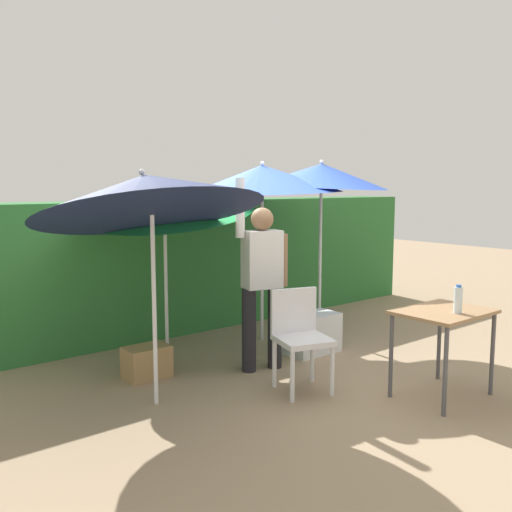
{
  "coord_description": "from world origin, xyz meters",
  "views": [
    {
      "loc": [
        -3.52,
        -4.04,
        1.81
      ],
      "look_at": [
        0.0,
        0.3,
        1.1
      ],
      "focal_mm": 39.06,
      "sensor_mm": 36.0,
      "label": 1
    }
  ],
  "objects_px": {
    "cooler_box": "(312,333)",
    "folding_table": "(443,321)",
    "person_vendor": "(262,276)",
    "umbrella_yellow": "(262,179)",
    "umbrella_navy": "(147,195)",
    "umbrella_orange": "(167,198)",
    "crate_cardboard": "(147,362)",
    "bottle_water": "(458,300)",
    "umbrella_rainbow": "(321,176)",
    "chair_plastic": "(299,333)"
  },
  "relations": [
    {
      "from": "umbrella_rainbow",
      "to": "umbrella_yellow",
      "type": "distance_m",
      "value": 0.74
    },
    {
      "from": "umbrella_navy",
      "to": "bottle_water",
      "type": "height_order",
      "value": "umbrella_navy"
    },
    {
      "from": "umbrella_yellow",
      "to": "folding_table",
      "type": "relative_size",
      "value": 2.6
    },
    {
      "from": "umbrella_orange",
      "to": "bottle_water",
      "type": "relative_size",
      "value": 8.61
    },
    {
      "from": "person_vendor",
      "to": "crate_cardboard",
      "type": "bearing_deg",
      "value": 153.41
    },
    {
      "from": "folding_table",
      "to": "bottle_water",
      "type": "height_order",
      "value": "bottle_water"
    },
    {
      "from": "cooler_box",
      "to": "bottle_water",
      "type": "distance_m",
      "value": 1.85
    },
    {
      "from": "chair_plastic",
      "to": "cooler_box",
      "type": "xyz_separation_m",
      "value": [
        0.86,
        0.7,
        -0.3
      ]
    },
    {
      "from": "cooler_box",
      "to": "bottle_water",
      "type": "bearing_deg",
      "value": -91.32
    },
    {
      "from": "bottle_water",
      "to": "umbrella_navy",
      "type": "bearing_deg",
      "value": 142.78
    },
    {
      "from": "chair_plastic",
      "to": "cooler_box",
      "type": "relative_size",
      "value": 1.5
    },
    {
      "from": "umbrella_yellow",
      "to": "crate_cardboard",
      "type": "height_order",
      "value": "umbrella_yellow"
    },
    {
      "from": "umbrella_rainbow",
      "to": "bottle_water",
      "type": "height_order",
      "value": "umbrella_rainbow"
    },
    {
      "from": "umbrella_navy",
      "to": "person_vendor",
      "type": "distance_m",
      "value": 1.52
    },
    {
      "from": "cooler_box",
      "to": "folding_table",
      "type": "height_order",
      "value": "folding_table"
    },
    {
      "from": "umbrella_rainbow",
      "to": "folding_table",
      "type": "bearing_deg",
      "value": -106.5
    },
    {
      "from": "bottle_water",
      "to": "umbrella_yellow",
      "type": "bearing_deg",
      "value": 91.37
    },
    {
      "from": "umbrella_yellow",
      "to": "crate_cardboard",
      "type": "distance_m",
      "value": 2.43
    },
    {
      "from": "umbrella_rainbow",
      "to": "bottle_water",
      "type": "bearing_deg",
      "value": -105.92
    },
    {
      "from": "umbrella_orange",
      "to": "crate_cardboard",
      "type": "bearing_deg",
      "value": -140.03
    },
    {
      "from": "umbrella_orange",
      "to": "crate_cardboard",
      "type": "xyz_separation_m",
      "value": [
        -0.48,
        -0.41,
        -1.53
      ]
    },
    {
      "from": "cooler_box",
      "to": "umbrella_orange",
      "type": "bearing_deg",
      "value": 147.47
    },
    {
      "from": "umbrella_rainbow",
      "to": "umbrella_yellow",
      "type": "relative_size",
      "value": 1.01
    },
    {
      "from": "cooler_box",
      "to": "folding_table",
      "type": "distance_m",
      "value": 1.66
    },
    {
      "from": "umbrella_orange",
      "to": "chair_plastic",
      "type": "bearing_deg",
      "value": -73.93
    },
    {
      "from": "umbrella_yellow",
      "to": "cooler_box",
      "type": "bearing_deg",
      "value": -82.35
    },
    {
      "from": "chair_plastic",
      "to": "folding_table",
      "type": "distance_m",
      "value": 1.23
    },
    {
      "from": "umbrella_rainbow",
      "to": "umbrella_navy",
      "type": "relative_size",
      "value": 0.99
    },
    {
      "from": "umbrella_rainbow",
      "to": "umbrella_orange",
      "type": "bearing_deg",
      "value": 169.43
    },
    {
      "from": "umbrella_orange",
      "to": "umbrella_yellow",
      "type": "distance_m",
      "value": 1.21
    },
    {
      "from": "umbrella_yellow",
      "to": "person_vendor",
      "type": "bearing_deg",
      "value": -129.69
    },
    {
      "from": "umbrella_yellow",
      "to": "bottle_water",
      "type": "distance_m",
      "value": 2.67
    },
    {
      "from": "umbrella_yellow",
      "to": "person_vendor",
      "type": "distance_m",
      "value": 1.42
    },
    {
      "from": "umbrella_rainbow",
      "to": "umbrella_navy",
      "type": "distance_m",
      "value": 2.74
    },
    {
      "from": "person_vendor",
      "to": "folding_table",
      "type": "bearing_deg",
      "value": -63.49
    },
    {
      "from": "person_vendor",
      "to": "umbrella_yellow",
      "type": "bearing_deg",
      "value": 50.31
    },
    {
      "from": "umbrella_navy",
      "to": "folding_table",
      "type": "distance_m",
      "value": 2.69
    },
    {
      "from": "umbrella_navy",
      "to": "chair_plastic",
      "type": "bearing_deg",
      "value": -22.5
    },
    {
      "from": "umbrella_navy",
      "to": "crate_cardboard",
      "type": "height_order",
      "value": "umbrella_navy"
    },
    {
      "from": "umbrella_rainbow",
      "to": "bottle_water",
      "type": "xyz_separation_m",
      "value": [
        -0.63,
        -2.21,
        -1.05
      ]
    },
    {
      "from": "umbrella_navy",
      "to": "bottle_water",
      "type": "bearing_deg",
      "value": -37.22
    },
    {
      "from": "umbrella_rainbow",
      "to": "chair_plastic",
      "type": "distance_m",
      "value": 2.34
    },
    {
      "from": "umbrella_orange",
      "to": "cooler_box",
      "type": "xyz_separation_m",
      "value": [
        1.29,
        -0.83,
        -1.47
      ]
    },
    {
      "from": "umbrella_rainbow",
      "to": "umbrella_navy",
      "type": "xyz_separation_m",
      "value": [
        -2.65,
        -0.67,
        -0.19
      ]
    },
    {
      "from": "crate_cardboard",
      "to": "bottle_water",
      "type": "bearing_deg",
      "value": -51.08
    },
    {
      "from": "person_vendor",
      "to": "crate_cardboard",
      "type": "height_order",
      "value": "person_vendor"
    },
    {
      "from": "umbrella_orange",
      "to": "person_vendor",
      "type": "height_order",
      "value": "umbrella_orange"
    },
    {
      "from": "chair_plastic",
      "to": "crate_cardboard",
      "type": "distance_m",
      "value": 1.49
    },
    {
      "from": "folding_table",
      "to": "bottle_water",
      "type": "relative_size",
      "value": 3.33
    },
    {
      "from": "umbrella_yellow",
      "to": "umbrella_navy",
      "type": "bearing_deg",
      "value": -154.5
    }
  ]
}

